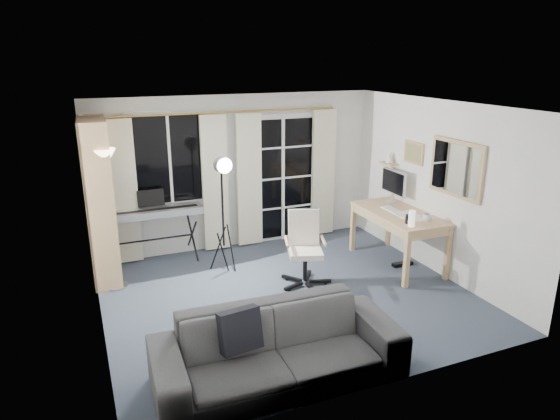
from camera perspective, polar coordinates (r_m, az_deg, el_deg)
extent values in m
cube|color=#3B4557|center=(6.51, 0.91, -9.83)|extent=(4.50, 4.00, 0.02)
cube|color=white|center=(7.54, -12.54, 5.73)|extent=(1.20, 0.06, 1.40)
cube|color=black|center=(7.51, -12.50, 5.69)|extent=(1.10, 0.02, 1.30)
cube|color=white|center=(7.50, -12.49, 5.68)|extent=(0.04, 0.03, 1.30)
cube|color=white|center=(8.14, 0.22, 3.56)|extent=(1.32, 0.06, 2.11)
cube|color=black|center=(8.01, -1.68, 3.32)|extent=(0.55, 0.02, 1.95)
cube|color=black|center=(8.24, 2.23, 3.71)|extent=(0.55, 0.02, 1.95)
cube|color=white|center=(8.11, 0.33, 3.50)|extent=(0.05, 0.04, 2.05)
cube|color=white|center=(8.23, 0.33, 0.29)|extent=(1.15, 0.03, 0.03)
cube|color=white|center=(8.10, 0.33, 3.67)|extent=(1.15, 0.03, 0.03)
cube|color=white|center=(8.00, 0.34, 7.16)|extent=(1.15, 0.03, 0.03)
cylinder|color=gold|center=(7.57, -5.93, 11.08)|extent=(3.50, 0.03, 0.03)
cube|color=#F7EFCA|center=(7.45, -17.48, 1.88)|extent=(0.40, 0.07, 2.10)
cube|color=#F7EFCA|center=(7.68, -7.43, 2.98)|extent=(0.40, 0.07, 2.10)
cube|color=#F7EFCA|center=(7.83, -3.55, 3.39)|extent=(0.40, 0.07, 2.10)
cube|color=#F7EFCA|center=(8.33, 4.94, 4.21)|extent=(0.40, 0.07, 2.10)
cube|color=tan|center=(6.61, -19.78, -0.13)|extent=(0.35, 0.04, 2.19)
cube|color=tan|center=(7.56, -20.04, 1.97)|extent=(0.35, 0.04, 2.19)
cube|color=tan|center=(7.08, -21.20, 0.86)|extent=(0.06, 0.99, 2.19)
cube|color=tan|center=(7.43, -19.08, -6.90)|extent=(0.38, 1.00, 0.03)
cube|color=tan|center=(7.28, -19.39, -3.98)|extent=(0.38, 1.00, 0.03)
cube|color=tan|center=(7.15, -19.72, -0.86)|extent=(0.38, 1.00, 0.03)
cube|color=tan|center=(7.04, -20.06, 2.36)|extent=(0.38, 1.00, 0.03)
cube|color=tan|center=(6.95, -20.42, 5.68)|extent=(0.38, 1.00, 0.03)
cube|color=tan|center=(6.88, -20.83, 9.53)|extent=(0.38, 1.00, 0.03)
cube|color=silver|center=(6.85, -19.20, -3.92)|extent=(0.25, 0.07, 0.28)
cube|color=brown|center=(6.96, -19.21, -3.84)|extent=(0.25, 0.05, 0.22)
cube|color=#373737|center=(7.04, -19.26, -3.47)|extent=(0.25, 0.05, 0.25)
cube|color=brown|center=(7.11, -19.32, -2.97)|extent=(0.25, 0.05, 0.33)
cube|color=silver|center=(7.20, -19.32, -3.02)|extent=(0.25, 0.06, 0.26)
cube|color=#CD3A4F|center=(7.29, -19.35, -2.72)|extent=(0.25, 0.05, 0.26)
cube|color=#2F488F|center=(7.37, -19.38, -2.50)|extent=(0.25, 0.06, 0.27)
cube|color=brown|center=(7.46, -19.41, -2.32)|extent=(0.25, 0.04, 0.25)
cube|color=#CD3A4F|center=(7.54, -19.44, -2.10)|extent=(0.25, 0.07, 0.26)
cube|color=#373737|center=(7.63, -19.48, -1.76)|extent=(0.25, 0.04, 0.29)
cube|color=#2F488F|center=(6.71, -19.55, -0.52)|extent=(0.25, 0.04, 0.30)
cube|color=#373737|center=(6.79, -19.58, -0.36)|extent=(0.25, 0.07, 0.29)
cube|color=#373737|center=(6.90, -19.59, -0.26)|extent=(0.25, 0.05, 0.25)
cube|color=#2F488F|center=(6.98, -19.61, -0.13)|extent=(0.25, 0.04, 0.24)
cube|color=#2F488F|center=(7.05, -19.64, 0.12)|extent=(0.25, 0.05, 0.26)
cube|color=#373737|center=(7.13, -19.69, 0.48)|extent=(0.25, 0.04, 0.30)
cube|color=#373737|center=(7.21, -19.69, 0.42)|extent=(0.25, 0.06, 0.24)
cube|color=#ABAA40|center=(7.30, -19.72, 0.68)|extent=(0.25, 0.05, 0.26)
cube|color=brown|center=(7.39, -19.75, 0.90)|extent=(0.25, 0.04, 0.27)
cube|color=#373737|center=(7.46, -19.77, 1.01)|extent=(0.25, 0.04, 0.26)
cube|color=#CD3A4F|center=(6.60, -19.92, 2.96)|extent=(0.25, 0.05, 0.31)
cube|color=#373737|center=(6.69, -19.91, 2.83)|extent=(0.25, 0.04, 0.24)
cube|color=silver|center=(6.76, -19.97, 3.35)|extent=(0.25, 0.04, 0.33)
cube|color=silver|center=(6.84, -19.98, 3.38)|extent=(0.25, 0.04, 0.30)
cube|color=brown|center=(6.92, -19.98, 3.30)|extent=(0.25, 0.04, 0.24)
cube|color=#2F488F|center=(7.00, -20.00, 3.48)|extent=(0.25, 0.05, 0.25)
cylinder|color=#B2B2B7|center=(7.06, -18.07, -8.26)|extent=(0.37, 0.37, 0.03)
cylinder|color=#B2B2B7|center=(6.75, -18.76, -1.55)|extent=(0.04, 0.04, 1.72)
cone|color=#FFE5B2|center=(6.53, -19.50, 5.83)|extent=(0.39, 0.39, 0.18)
cylinder|color=black|center=(7.48, -18.22, -3.76)|extent=(0.03, 0.68, 0.62)
cylinder|color=black|center=(7.48, -18.22, -3.76)|extent=(0.03, 0.68, 0.62)
cylinder|color=black|center=(7.61, -10.03, -2.77)|extent=(0.03, 0.68, 0.62)
cylinder|color=black|center=(7.61, -10.03, -2.77)|extent=(0.03, 0.68, 0.62)
cylinder|color=black|center=(7.53, -14.09, -3.27)|extent=(1.09, 0.03, 0.03)
cube|color=silver|center=(7.39, -14.32, -0.26)|extent=(1.42, 0.37, 0.10)
cube|color=white|center=(7.30, -14.24, -0.16)|extent=(1.31, 0.16, 0.02)
cube|color=black|center=(7.34, -14.30, 0.01)|extent=(1.27, 0.09, 0.01)
cube|color=black|center=(7.45, -14.55, 1.34)|extent=(0.38, 0.08, 0.24)
cylinder|color=black|center=(7.19, -5.58, -4.45)|extent=(0.06, 0.26, 0.68)
cylinder|color=black|center=(7.21, -7.13, -4.44)|extent=(0.25, 0.12, 0.68)
cylinder|color=black|center=(7.04, -6.49, -4.95)|extent=(0.21, 0.17, 0.68)
cylinder|color=black|center=(6.92, -6.59, 0.50)|extent=(0.03, 0.03, 1.18)
cylinder|color=silver|center=(6.73, -6.58, 5.15)|extent=(0.24, 0.15, 0.23)
cylinder|color=white|center=(6.67, -6.32, 5.04)|extent=(0.20, 0.05, 0.19)
cube|color=black|center=(6.81, 4.59, -8.12)|extent=(0.30, 0.14, 0.04)
cylinder|color=black|center=(6.83, 5.22, -8.23)|extent=(0.06, 0.06, 0.05)
cube|color=black|center=(6.97, 3.18, -7.48)|extent=(0.22, 0.27, 0.04)
cylinder|color=black|center=(7.04, 3.29, -7.37)|extent=(0.06, 0.06, 0.05)
cube|color=black|center=(6.88, 1.33, -7.81)|extent=(0.21, 0.27, 0.04)
cylinder|color=black|center=(6.92, 0.79, -7.81)|extent=(0.06, 0.06, 0.05)
cube|color=black|center=(6.66, 1.54, -8.69)|extent=(0.30, 0.14, 0.04)
cylinder|color=black|center=(6.62, 1.05, -9.03)|extent=(0.06, 0.06, 0.05)
cube|color=black|center=(6.62, 3.62, -8.90)|extent=(0.05, 0.30, 0.04)
cylinder|color=black|center=(6.57, 3.90, -9.31)|extent=(0.06, 0.06, 0.05)
cylinder|color=black|center=(6.69, 2.88, -6.49)|extent=(0.07, 0.07, 0.38)
cube|color=#F4E3CD|center=(6.61, 2.91, -4.85)|extent=(0.55, 0.55, 0.08)
cube|color=#F4E3CD|center=(6.70, 2.72, -1.95)|extent=(0.43, 0.24, 0.49)
cube|color=black|center=(6.73, 2.69, -1.70)|extent=(0.40, 0.21, 0.45)
cylinder|color=tan|center=(6.55, 0.78, -3.64)|extent=(0.16, 0.37, 0.04)
cylinder|color=tan|center=(6.61, 5.01, -3.51)|extent=(0.16, 0.37, 0.04)
cube|color=tan|center=(7.36, 13.44, -0.39)|extent=(0.78, 1.51, 0.04)
cube|color=tan|center=(7.38, 13.40, -0.94)|extent=(0.73, 1.47, 0.11)
cube|color=tan|center=(6.78, 14.28, -5.64)|extent=(0.07, 0.07, 0.76)
cube|color=tan|center=(7.17, 18.62, -4.74)|extent=(0.07, 0.07, 0.76)
cube|color=tan|center=(7.88, 8.33, -2.00)|extent=(0.07, 0.07, 0.76)
cube|color=tan|center=(8.22, 12.36, -1.40)|extent=(0.07, 0.07, 0.76)
cube|color=silver|center=(7.81, 12.73, 0.91)|extent=(0.20, 0.13, 0.02)
cube|color=silver|center=(7.78, 12.80, 1.92)|extent=(0.04, 0.03, 0.24)
cube|color=silver|center=(7.73, 12.89, 3.14)|extent=(0.05, 0.58, 0.36)
cube|color=black|center=(7.72, 12.75, 3.13)|extent=(0.02, 0.54, 0.32)
cube|color=white|center=(7.37, 12.86, -0.07)|extent=(0.16, 0.45, 0.02)
cube|color=white|center=(7.09, 13.95, -0.83)|extent=(0.07, 0.11, 0.02)
cube|color=white|center=(7.27, 14.49, -0.50)|extent=(0.27, 0.35, 0.01)
cube|color=white|center=(7.09, 15.29, -1.03)|extent=(0.24, 0.18, 0.00)
cube|color=black|center=(6.86, 14.42, -1.01)|extent=(0.05, 0.04, 0.13)
cylinder|color=white|center=(6.76, 14.82, -0.95)|extent=(0.09, 0.09, 0.21)
cube|color=black|center=(7.58, 13.82, -6.01)|extent=(0.32, 0.09, 0.05)
imported|color=silver|center=(7.02, 16.52, -0.76)|extent=(0.13, 0.11, 0.13)
cube|color=tan|center=(6.88, 19.52, 4.47)|extent=(0.04, 0.94, 0.74)
cube|color=white|center=(6.86, 19.39, 4.46)|extent=(0.01, 0.84, 0.64)
cube|color=tan|center=(7.54, 15.06, 6.33)|extent=(0.03, 0.42, 0.32)
cube|color=#4C9952|center=(7.54, 14.97, 6.33)|extent=(0.00, 0.36, 0.26)
cube|color=tan|center=(7.95, 12.34, 5.22)|extent=(0.16, 0.30, 0.02)
cone|color=#F4E3CD|center=(7.93, 12.38, 5.85)|extent=(0.12, 0.12, 0.15)
imported|color=#2F2E31|center=(4.78, -0.19, -14.34)|extent=(2.36, 0.78, 0.91)
cube|color=black|center=(4.74, -4.60, -13.52)|extent=(0.42, 0.26, 0.41)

